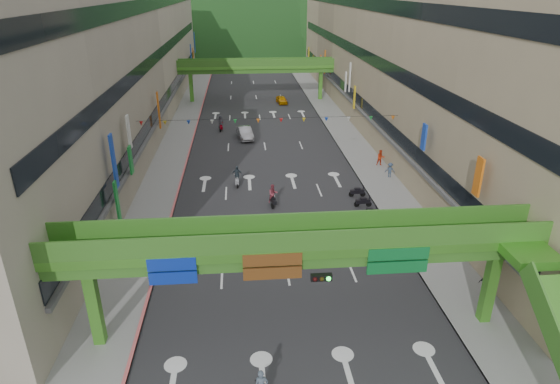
{
  "coord_description": "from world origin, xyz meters",
  "views": [
    {
      "loc": [
        -2.83,
        -15.13,
        18.2
      ],
      "look_at": [
        0.0,
        18.0,
        3.5
      ],
      "focal_mm": 30.0,
      "sensor_mm": 36.0,
      "label": 1
    }
  ],
  "objects_px": {
    "car_yellow": "(282,100)",
    "pedestrian_red": "(380,159)",
    "car_silver": "(245,133)",
    "overpass_near": "(319,259)",
    "scooter_rider_mid": "(273,195)"
  },
  "relations": [
    {
      "from": "car_yellow",
      "to": "car_silver",
      "type": "bearing_deg",
      "value": -115.79
    },
    {
      "from": "car_yellow",
      "to": "pedestrian_red",
      "type": "height_order",
      "value": "pedestrian_red"
    },
    {
      "from": "car_yellow",
      "to": "overpass_near",
      "type": "bearing_deg",
      "value": -100.38
    },
    {
      "from": "pedestrian_red",
      "to": "car_yellow",
      "type": "bearing_deg",
      "value": 105.34
    },
    {
      "from": "scooter_rider_mid",
      "to": "pedestrian_red",
      "type": "bearing_deg",
      "value": 36.01
    },
    {
      "from": "scooter_rider_mid",
      "to": "car_yellow",
      "type": "bearing_deg",
      "value": 83.82
    },
    {
      "from": "overpass_near",
      "to": "scooter_rider_mid",
      "type": "xyz_separation_m",
      "value": [
        -1.15,
        17.45,
        -4.12
      ]
    },
    {
      "from": "overpass_near",
      "to": "car_yellow",
      "type": "bearing_deg",
      "value": 86.84
    },
    {
      "from": "overpass_near",
      "to": "scooter_rider_mid",
      "type": "bearing_deg",
      "value": 93.76
    },
    {
      "from": "car_yellow",
      "to": "pedestrian_red",
      "type": "distance_m",
      "value": 31.91
    },
    {
      "from": "car_silver",
      "to": "car_yellow",
      "type": "height_order",
      "value": "car_silver"
    },
    {
      "from": "scooter_rider_mid",
      "to": "car_yellow",
      "type": "xyz_separation_m",
      "value": [
        4.32,
        39.89,
        -0.45
      ]
    },
    {
      "from": "car_yellow",
      "to": "pedestrian_red",
      "type": "xyz_separation_m",
      "value": [
        8.1,
        -30.86,
        0.25
      ]
    },
    {
      "from": "pedestrian_red",
      "to": "car_silver",
      "type": "bearing_deg",
      "value": 142.19
    },
    {
      "from": "overpass_near",
      "to": "car_silver",
      "type": "xyz_separation_m",
      "value": [
        -3.31,
        38.04,
        -4.45
      ]
    }
  ]
}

